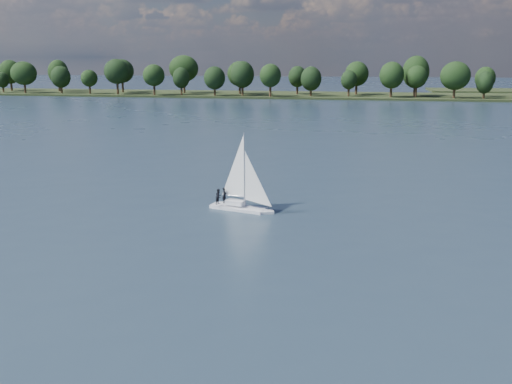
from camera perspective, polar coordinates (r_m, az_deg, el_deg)
ground at (r=123.34m, az=1.43°, el=6.20°), size 700.00×700.00×0.00m
far_shore at (r=234.18m, az=5.76°, el=9.52°), size 660.00×40.00×1.50m
sailboat at (r=58.14m, az=-1.76°, el=0.45°), size 6.64×3.48×8.42m
treeline at (r=229.68m, az=6.29°, el=11.44°), size 562.77×73.61×18.58m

